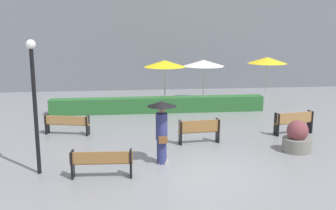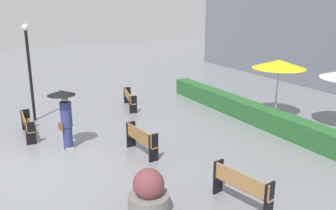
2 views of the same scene
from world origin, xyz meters
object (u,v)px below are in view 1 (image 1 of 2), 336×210
(bench_near_left, at_px, (102,162))
(patio_umbrella_white, at_px, (204,63))
(bench_far_right, at_px, (294,121))
(bench_far_left, at_px, (67,123))
(planter_pot, at_px, (297,138))
(bench_mid_center, at_px, (199,130))
(lamp_post, at_px, (34,94))
(patio_umbrella_yellow, at_px, (165,64))
(patio_umbrella_yellow_far, at_px, (267,60))
(pedestrian_with_umbrella, at_px, (162,124))

(bench_near_left, bearing_deg, patio_umbrella_white, 64.74)
(bench_far_right, relative_size, bench_far_left, 0.92)
(bench_far_right, height_order, bench_near_left, bench_far_right)
(bench_far_left, xyz_separation_m, planter_pot, (8.43, -3.10, -0.00))
(bench_near_left, relative_size, patio_umbrella_white, 0.76)
(bench_mid_center, distance_m, lamp_post, 6.26)
(bench_far_right, height_order, patio_umbrella_white, patio_umbrella_white)
(patio_umbrella_yellow, bearing_deg, bench_near_left, -106.41)
(patio_umbrella_white, bearing_deg, bench_far_left, -137.73)
(planter_pot, height_order, patio_umbrella_yellow_far, patio_umbrella_yellow_far)
(bench_near_left, bearing_deg, pedestrian_with_umbrella, 28.18)
(bench_far_right, distance_m, planter_pot, 2.29)
(lamp_post, height_order, patio_umbrella_white, lamp_post)
(lamp_post, relative_size, patio_umbrella_yellow_far, 1.54)
(bench_far_left, bearing_deg, patio_umbrella_yellow_far, 27.87)
(patio_umbrella_yellow, bearing_deg, patio_umbrella_yellow_far, 6.03)
(bench_mid_center, relative_size, bench_far_right, 0.93)
(bench_near_left, height_order, lamp_post, lamp_post)
(planter_pot, relative_size, patio_umbrella_yellow_far, 0.43)
(bench_mid_center, distance_m, pedestrian_with_umbrella, 2.72)
(bench_far_left, height_order, bench_near_left, bench_near_left)
(bench_mid_center, height_order, patio_umbrella_yellow, patio_umbrella_yellow)
(patio_umbrella_yellow_far, bearing_deg, bench_far_left, -152.13)
(bench_far_right, xyz_separation_m, bench_far_left, (-9.26, 0.96, -0.07))
(lamp_post, bearing_deg, patio_umbrella_yellow, 62.40)
(lamp_post, bearing_deg, planter_pot, 7.67)
(planter_pot, relative_size, patio_umbrella_white, 0.47)
(bench_far_left, bearing_deg, lamp_post, -93.40)
(bench_far_left, bearing_deg, pedestrian_with_umbrella, -47.29)
(bench_far_left, xyz_separation_m, lamp_post, (-0.25, -4.27, 1.98))
(bench_far_left, distance_m, pedestrian_with_umbrella, 5.28)
(lamp_post, xyz_separation_m, patio_umbrella_yellow_far, (10.64, 9.76, -0.03))
(bench_mid_center, distance_m, patio_umbrella_white, 8.44)
(bench_far_left, height_order, lamp_post, lamp_post)
(bench_mid_center, height_order, patio_umbrella_yellow_far, patio_umbrella_yellow_far)
(bench_far_right, height_order, patio_umbrella_yellow_far, patio_umbrella_yellow_far)
(pedestrian_with_umbrella, distance_m, patio_umbrella_yellow, 8.82)
(bench_near_left, distance_m, patio_umbrella_yellow_far, 13.65)
(bench_mid_center, relative_size, patio_umbrella_yellow_far, 0.61)
(bench_far_right, relative_size, planter_pot, 1.52)
(planter_pot, relative_size, lamp_post, 0.28)
(pedestrian_with_umbrella, distance_m, planter_pot, 5.02)
(patio_umbrella_yellow, bearing_deg, bench_far_right, -50.93)
(planter_pot, xyz_separation_m, lamp_post, (-8.69, -1.17, 1.98))
(bench_near_left, relative_size, planter_pot, 1.62)
(bench_mid_center, relative_size, bench_near_left, 0.87)
(bench_far_right, xyz_separation_m, bench_near_left, (-7.59, -3.88, -0.05))
(bench_far_right, xyz_separation_m, lamp_post, (-9.51, -3.31, 1.91))
(bench_far_right, xyz_separation_m, pedestrian_with_umbrella, (-5.72, -2.87, 0.76))
(planter_pot, bearing_deg, patio_umbrella_yellow, 116.14)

